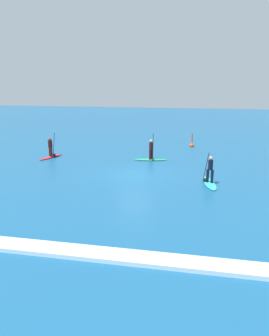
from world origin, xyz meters
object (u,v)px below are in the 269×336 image
(surfer_on_red_board, at_px, (51,152))
(marker_buoy, at_px, (192,145))
(surfer_on_teal_board, at_px, (210,178))
(surfer_on_green_board, at_px, (151,155))

(surfer_on_red_board, height_order, marker_buoy, surfer_on_red_board)
(surfer_on_teal_board, bearing_deg, marker_buoy, -3.07)
(surfer_on_red_board, bearing_deg, marker_buoy, -41.70)
(marker_buoy, bearing_deg, surfer_on_red_board, -148.89)
(surfer_on_green_board, relative_size, marker_buoy, 2.02)
(surfer_on_green_board, height_order, marker_buoy, surfer_on_green_board)
(surfer_on_teal_board, height_order, marker_buoy, surfer_on_teal_board)
(surfer_on_green_board, bearing_deg, surfer_on_teal_board, -60.48)
(surfer_on_green_board, bearing_deg, marker_buoy, 53.93)
(surfer_on_teal_board, relative_size, marker_buoy, 2.09)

